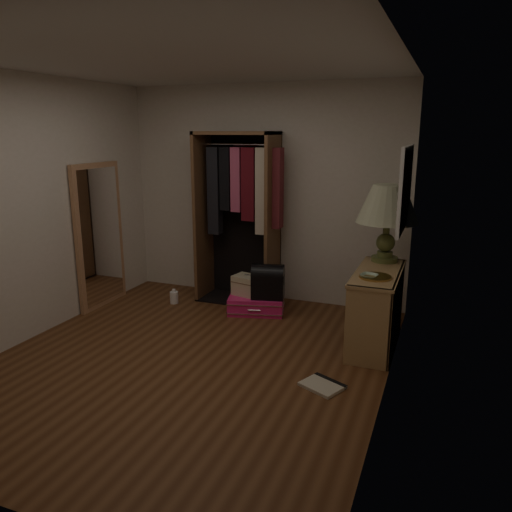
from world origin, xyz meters
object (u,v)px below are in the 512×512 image
(console_bookshelf, at_px, (377,305))
(train_case, at_px, (248,285))
(black_bag, at_px, (268,281))
(white_jug, at_px, (174,297))
(table_lamp, at_px, (388,206))
(open_wardrobe, at_px, (242,202))
(floor_mirror, at_px, (100,236))
(pink_suitcase, at_px, (256,303))

(console_bookshelf, height_order, train_case, console_bookshelf)
(train_case, relative_size, black_bag, 0.94)
(train_case, xyz_separation_m, white_jug, (-0.95, -0.08, -0.24))
(console_bookshelf, height_order, black_bag, console_bookshelf)
(table_lamp, bearing_deg, white_jug, -178.07)
(open_wardrobe, relative_size, floor_mirror, 1.21)
(open_wardrobe, relative_size, train_case, 5.34)
(floor_mirror, xyz_separation_m, table_lamp, (3.24, 0.42, 0.47))
(pink_suitcase, xyz_separation_m, table_lamp, (1.42, -0.01, 1.23))
(floor_mirror, xyz_separation_m, white_jug, (0.77, 0.34, -0.77))
(black_bag, bearing_deg, white_jug, 170.33)
(floor_mirror, xyz_separation_m, train_case, (1.72, 0.42, -0.54))
(floor_mirror, height_order, pink_suitcase, floor_mirror)
(train_case, bearing_deg, console_bookshelf, -1.01)
(black_bag, bearing_deg, console_bookshelf, -28.93)
(console_bookshelf, xyz_separation_m, train_case, (-1.52, 0.37, -0.08))
(white_jug, bearing_deg, train_case, 5.12)
(black_bag, xyz_separation_m, table_lamp, (1.27, 0.01, 0.92))
(pink_suitcase, relative_size, white_jug, 4.12)
(pink_suitcase, bearing_deg, white_jug, 169.95)
(table_lamp, bearing_deg, train_case, 179.93)
(pink_suitcase, relative_size, black_bag, 1.81)
(floor_mirror, relative_size, pink_suitcase, 2.29)
(train_case, bearing_deg, floor_mirror, -153.59)
(pink_suitcase, xyz_separation_m, white_jug, (-1.04, -0.10, -0.02))
(console_bookshelf, distance_m, open_wardrobe, 2.05)
(open_wardrobe, xyz_separation_m, table_lamp, (1.74, -0.35, 0.10))
(black_bag, bearing_deg, floor_mirror, 178.55)
(table_lamp, bearing_deg, pink_suitcase, 179.47)
(floor_mirror, xyz_separation_m, pink_suitcase, (1.82, 0.43, -0.75))
(train_case, relative_size, white_jug, 2.13)
(console_bookshelf, height_order, white_jug, console_bookshelf)
(train_case, bearing_deg, open_wardrobe, 134.52)
(floor_mirror, distance_m, black_bag, 2.06)
(train_case, bearing_deg, table_lamp, 12.63)
(floor_mirror, bearing_deg, black_bag, 11.70)
(pink_suitcase, bearing_deg, open_wardrobe, 117.67)
(open_wardrobe, distance_m, train_case, 1.00)
(console_bookshelf, xyz_separation_m, black_bag, (-1.27, 0.36, 0.01))
(console_bookshelf, relative_size, train_case, 2.92)
(floor_mirror, bearing_deg, table_lamp, 7.35)
(pink_suitcase, bearing_deg, table_lamp, -15.83)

